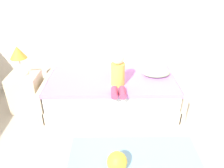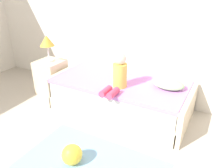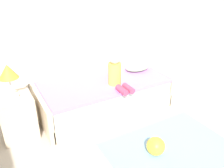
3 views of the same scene
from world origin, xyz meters
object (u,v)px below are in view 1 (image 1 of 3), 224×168
Objects in this scene: child_figure at (118,74)px; pillow at (156,72)px; bed at (112,93)px; nightstand at (27,92)px; table_lamp at (18,54)px; toy_ball at (117,162)px.

pillow is at bearing 28.06° from child_figure.
bed is 4.80× the size of pillow.
pillow is (2.05, 0.14, 0.26)m from nightstand.
table_lamp is 2.09m from pillow.
nightstand is 1.87m from toy_ball.
bed is at bearing 1.78° from table_lamp.
bed is 4.69× the size of table_lamp.
nightstand is 0.64m from table_lamp.
nightstand is 1.50m from child_figure.
nightstand is 2.07m from pillow.
bed is at bearing 1.78° from nightstand.
child_figure is at bearing -7.40° from nightstand.
pillow is (0.62, 0.33, -0.14)m from child_figure.
table_lamp is 0.88× the size of child_figure.
child_figure is at bearing -69.56° from bed.
pillow reaches higher than toy_ball.
child_figure is at bearing 87.91° from toy_ball.
toy_ball is (-0.04, -1.04, -0.59)m from child_figure.
nightstand is 1.36× the size of pillow.
toy_ball is at bearing -41.26° from table_lamp.
child_figure is 1.19m from toy_ball.
pillow reaches higher than nightstand.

